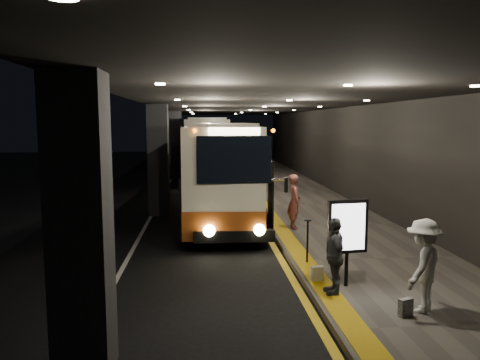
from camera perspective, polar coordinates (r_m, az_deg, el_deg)
name	(u,v)px	position (r m, az deg, el deg)	size (l,w,h in m)	color
ground	(195,238)	(15.20, -5.46, -7.03)	(90.00, 90.00, 0.00)	black
lane_line_white	(155,210)	(20.19, -10.38, -3.58)	(0.12, 50.00, 0.01)	silver
kerb_stripe_yellow	(252,208)	(20.19, 1.44, -3.47)	(0.18, 50.00, 0.01)	gold
sidewalk	(307,206)	(20.57, 8.12, -3.14)	(4.50, 50.00, 0.15)	#514C44
tactile_strip	(263,205)	(20.22, 2.86, -3.02)	(0.50, 50.00, 0.01)	gold
terminal_wall	(359,138)	(20.87, 14.32, 4.94)	(0.10, 50.00, 6.00)	black
support_columns	(158,160)	(18.88, -9.92, 2.42)	(0.80, 24.80, 4.40)	black
canopy	(256,100)	(19.89, 1.92, 9.67)	(9.00, 50.00, 0.40)	black
coach_main	(225,173)	(18.48, -1.88, 0.89)	(2.93, 11.51, 3.56)	beige
coach_second	(210,149)	(32.08, -3.64, 3.74)	(3.08, 12.33, 3.85)	beige
passenger_boarding	(294,201)	(15.70, 6.63, -2.61)	(0.67, 0.44, 1.83)	#A7564D
passenger_waiting_white	(423,266)	(9.50, 21.43, -9.68)	(1.14, 0.53, 1.77)	#B9BBB4
passenger_waiting_grey	(334,256)	(9.95, 11.41, -9.05)	(0.94, 0.48, 1.61)	#414145
bag_polka	(406,307)	(9.38, 19.53, -14.43)	(0.28, 0.12, 0.33)	black
bag_plain	(317,274)	(10.83, 9.39, -11.18)	(0.27, 0.15, 0.33)	silver
info_sign	(348,228)	(10.32, 12.98, -5.74)	(0.90, 0.24, 1.90)	black
stanchion_post	(307,241)	(12.01, 8.22, -7.43)	(0.05, 0.05, 1.10)	black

